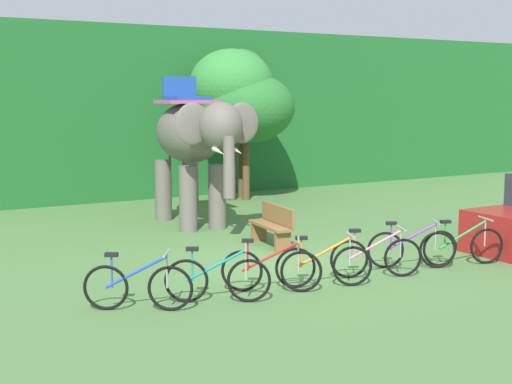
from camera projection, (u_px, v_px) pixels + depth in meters
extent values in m
plane|color=#4C753D|center=(285.00, 262.00, 14.13)|extent=(80.00, 80.00, 0.00)
cube|color=#1E6028|center=(92.00, 112.00, 24.50)|extent=(36.00, 6.00, 5.47)
cylinder|color=brown|center=(232.00, 159.00, 22.36)|extent=(0.24, 0.24, 2.59)
ellipsoid|color=#338438|center=(231.00, 85.00, 22.05)|extent=(2.62, 2.62, 2.24)
cylinder|color=brown|center=(246.00, 170.00, 22.44)|extent=(0.23, 0.23, 1.91)
ellipsoid|color=#28702D|center=(246.00, 108.00, 22.17)|extent=(3.05, 3.05, 2.23)
cylinder|color=brown|center=(241.00, 166.00, 22.93)|extent=(0.22, 0.22, 2.03)
ellipsoid|color=#28702D|center=(241.00, 94.00, 22.62)|extent=(2.14, 2.14, 2.86)
ellipsoid|color=#665E56|center=(189.00, 133.00, 18.01)|extent=(1.55, 2.97, 1.50)
cylinder|color=#665E56|center=(217.00, 197.00, 17.60)|extent=(0.44, 0.44, 1.60)
cylinder|color=#665E56|center=(188.00, 199.00, 17.25)|extent=(0.44, 0.44, 1.60)
cylinder|color=#665E56|center=(190.00, 188.00, 19.19)|extent=(0.44, 0.44, 1.60)
cylinder|color=#665E56|center=(163.00, 190.00, 18.85)|extent=(0.44, 0.44, 1.60)
ellipsoid|color=#665E56|center=(221.00, 126.00, 16.21)|extent=(1.06, 1.15, 1.10)
ellipsoid|color=#665E56|center=(242.00, 123.00, 16.61)|extent=(0.85, 0.21, 0.96)
ellipsoid|color=#665E56|center=(193.00, 124.00, 16.06)|extent=(0.85, 0.21, 0.96)
cylinder|color=#665E56|center=(229.00, 167.00, 15.93)|extent=(0.26, 0.26, 1.40)
cone|color=beige|center=(237.00, 151.00, 16.03)|extent=(0.15, 0.57, 0.21)
cone|color=beige|center=(219.00, 152.00, 15.83)|extent=(0.15, 0.57, 0.21)
cube|color=#BF4C8C|center=(187.00, 102.00, 18.00)|extent=(1.40, 1.37, 0.08)
cube|color=#1E4799|center=(187.00, 98.00, 17.98)|extent=(0.96, 1.15, 0.10)
cube|color=#1E4799|center=(180.00, 87.00, 18.39)|extent=(0.90, 0.15, 0.56)
cylinder|color=#665E56|center=(170.00, 147.00, 19.33)|extent=(0.08, 0.08, 0.90)
torus|color=black|center=(106.00, 288.00, 10.94)|extent=(0.63, 0.42, 0.71)
torus|color=black|center=(170.00, 288.00, 10.90)|extent=(0.63, 0.42, 0.71)
cylinder|color=blue|center=(136.00, 272.00, 10.89)|extent=(0.84, 0.55, 0.54)
cylinder|color=blue|center=(112.00, 271.00, 10.90)|extent=(0.03, 0.03, 0.52)
cube|color=black|center=(111.00, 255.00, 10.86)|extent=(0.22, 0.19, 0.06)
cylinder|color=#9E9EA3|center=(167.00, 271.00, 10.86)|extent=(0.03, 0.03, 0.55)
cylinder|color=#9E9EA3|center=(167.00, 253.00, 10.83)|extent=(0.30, 0.46, 0.03)
torus|color=black|center=(186.00, 281.00, 11.34)|extent=(0.65, 0.39, 0.71)
torus|color=black|center=(249.00, 281.00, 11.35)|extent=(0.65, 0.39, 0.71)
cylinder|color=teal|center=(216.00, 265.00, 11.31)|extent=(0.87, 0.51, 0.54)
cylinder|color=teal|center=(192.00, 265.00, 11.30)|extent=(0.03, 0.03, 0.52)
cube|color=black|center=(192.00, 249.00, 11.27)|extent=(0.22, 0.18, 0.06)
cylinder|color=#9E9EA3|center=(246.00, 264.00, 11.31)|extent=(0.03, 0.03, 0.55)
cylinder|color=#9E9EA3|center=(246.00, 247.00, 11.28)|extent=(0.28, 0.47, 0.03)
torus|color=black|center=(242.00, 271.00, 11.99)|extent=(0.63, 0.42, 0.71)
torus|color=black|center=(301.00, 272.00, 11.94)|extent=(0.63, 0.42, 0.71)
cylinder|color=red|center=(270.00, 257.00, 11.93)|extent=(0.84, 0.56, 0.54)
cylinder|color=red|center=(248.00, 256.00, 11.95)|extent=(0.03, 0.03, 0.52)
cube|color=black|center=(248.00, 241.00, 11.91)|extent=(0.22, 0.19, 0.06)
cylinder|color=#9E9EA3|center=(298.00, 255.00, 11.91)|extent=(0.03, 0.03, 0.55)
cylinder|color=#9E9EA3|center=(299.00, 239.00, 11.87)|extent=(0.31, 0.46, 0.03)
torus|color=black|center=(295.00, 268.00, 12.20)|extent=(0.67, 0.32, 0.71)
torus|color=black|center=(352.00, 266.00, 12.32)|extent=(0.67, 0.32, 0.71)
cylinder|color=orange|center=(323.00, 253.00, 12.23)|extent=(0.91, 0.42, 0.54)
cylinder|color=orange|center=(301.00, 253.00, 12.18)|extent=(0.03, 0.03, 0.52)
cube|color=black|center=(301.00, 238.00, 12.15)|extent=(0.22, 0.17, 0.06)
cylinder|color=#9E9EA3|center=(350.00, 250.00, 12.28)|extent=(0.03, 0.03, 0.55)
cylinder|color=#9E9EA3|center=(350.00, 235.00, 12.24)|extent=(0.23, 0.49, 0.03)
torus|color=black|center=(349.00, 259.00, 12.85)|extent=(0.67, 0.33, 0.71)
torus|color=black|center=(403.00, 258.00, 12.96)|extent=(0.67, 0.33, 0.71)
cylinder|color=pink|center=(375.00, 245.00, 12.87)|extent=(0.91, 0.43, 0.54)
cylinder|color=pink|center=(355.00, 245.00, 12.83)|extent=(0.03, 0.03, 0.52)
cube|color=black|center=(355.00, 231.00, 12.80)|extent=(0.22, 0.17, 0.06)
cylinder|color=#9E9EA3|center=(401.00, 243.00, 12.92)|extent=(0.03, 0.03, 0.55)
cylinder|color=#9E9EA3|center=(401.00, 228.00, 12.88)|extent=(0.24, 0.49, 0.03)
torus|color=black|center=(386.00, 250.00, 13.60)|extent=(0.64, 0.39, 0.71)
torus|color=black|center=(438.00, 250.00, 13.61)|extent=(0.64, 0.39, 0.71)
cylinder|color=purple|center=(411.00, 237.00, 13.57)|extent=(0.87, 0.51, 0.54)
cylinder|color=purple|center=(391.00, 237.00, 13.57)|extent=(0.03, 0.03, 0.52)
cube|color=black|center=(391.00, 223.00, 13.53)|extent=(0.22, 0.18, 0.06)
cylinder|color=#9E9EA3|center=(435.00, 236.00, 13.58)|extent=(0.03, 0.03, 0.55)
cylinder|color=#9E9EA3|center=(436.00, 222.00, 13.54)|extent=(0.28, 0.47, 0.03)
torus|color=black|center=(440.00, 248.00, 13.74)|extent=(0.69, 0.26, 0.71)
torus|color=black|center=(487.00, 246.00, 13.96)|extent=(0.69, 0.26, 0.71)
cylinder|color=green|center=(463.00, 235.00, 13.81)|extent=(0.94, 0.33, 0.54)
cylinder|color=green|center=(445.00, 235.00, 13.73)|extent=(0.03, 0.03, 0.52)
cube|color=black|center=(446.00, 222.00, 13.70)|extent=(0.22, 0.16, 0.06)
cylinder|color=#9E9EA3|center=(485.00, 232.00, 13.91)|extent=(0.03, 0.03, 0.55)
cylinder|color=#9E9EA3|center=(486.00, 219.00, 13.87)|extent=(0.19, 0.51, 0.03)
cylinder|color=black|center=(482.00, 233.00, 15.48)|extent=(0.64, 0.19, 0.64)
cube|color=brown|center=(270.00, 226.00, 15.63)|extent=(0.54, 1.53, 0.06)
cube|color=brown|center=(278.00, 214.00, 15.67)|extent=(0.20, 1.50, 0.40)
cube|color=brown|center=(283.00, 241.00, 15.12)|extent=(0.37, 0.11, 0.45)
cube|color=brown|center=(259.00, 231.00, 16.20)|extent=(0.37, 0.11, 0.45)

